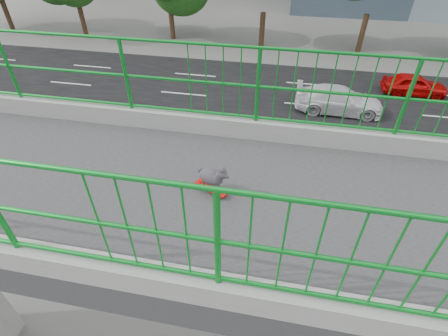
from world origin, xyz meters
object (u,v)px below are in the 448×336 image
skateboard (211,189)px  car_6 (383,172)px  car_1 (199,150)px  car_3 (339,100)px  car_4 (414,85)px  poodle (212,176)px  car_0 (42,179)px

skateboard → car_6: skateboard is taller
car_1 → car_3: 9.34m
car_1 → car_4: car_1 is taller
skateboard → poodle: (0.01, 0.02, 0.22)m
car_6 → skateboard: bearing=-30.5°
car_3 → car_4: size_ratio=1.30×
car_3 → skateboard: bearing=165.6°
skateboard → car_4: bearing=177.1°
car_3 → car_1: bearing=133.3°
skateboard → car_4: size_ratio=0.12×
skateboard → car_6: bearing=171.9°
car_4 → poodle: bearing=154.7°
skateboard → car_1: (-9.17, -2.80, -6.29)m
car_3 → car_4: (-3.20, 4.88, -0.07)m
poodle → car_1: 11.60m
skateboard → poodle: size_ratio=1.10×
skateboard → car_3: 17.27m
car_4 → car_6: (9.60, -3.49, 0.04)m
car_0 → car_1: 6.82m
skateboard → car_1: skateboard is taller
car_4 → car_0: bearing=125.9°
car_3 → poodle: bearing=165.7°
car_3 → car_4: 5.84m
skateboard → poodle: 0.22m
car_3 → car_4: bearing=-56.7°
poodle → car_6: bearing=172.1°
car_1 → car_4: 15.12m
car_3 → car_6: (6.40, 1.38, -0.03)m
car_0 → skateboard: bearing=55.9°
poodle → car_6: poodle is taller
car_0 → car_4: bearing=125.9°
poodle → car_0: 12.54m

